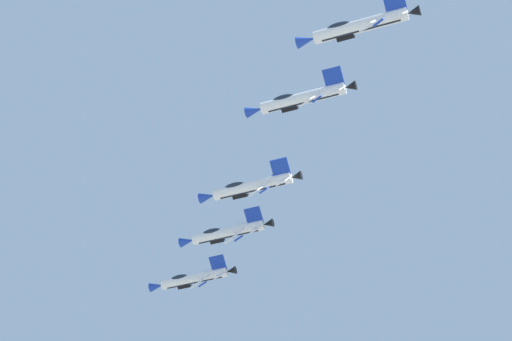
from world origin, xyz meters
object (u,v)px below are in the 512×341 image
Objects in this scene: fighter_jet_left_wing at (227,233)px; fighter_jet_right_outer at (358,27)px; fighter_jet_lead at (193,279)px; fighter_jet_right_wing at (251,187)px; fighter_jet_left_outer at (301,99)px.

fighter_jet_right_outer is at bearing -138.70° from fighter_jet_left_wing.
fighter_jet_left_wing is 1.00× the size of fighter_jet_right_outer.
fighter_jet_left_wing is at bearing -137.53° from fighter_jet_lead.
fighter_jet_lead reaches higher than fighter_jet_right_outer.
fighter_jet_left_wing is at bearing 34.80° from fighter_jet_right_wing.
fighter_jet_right_wing is at bearing -141.26° from fighter_jet_lead.
fighter_jet_left_outer reaches higher than fighter_jet_right_wing.
fighter_jet_right_wing is (7.93, -12.88, -2.53)m from fighter_jet_left_wing.
fighter_jet_lead reaches higher than fighter_jet_right_wing.
fighter_jet_left_wing is at bearing 40.13° from fighter_jet_left_outer.
fighter_jet_left_wing is 31.45m from fighter_jet_left_outer.
fighter_jet_right_wing is 1.00× the size of fighter_jet_right_outer.
fighter_jet_right_outer reaches higher than fighter_jet_right_wing.
fighter_jet_right_outer is (29.47, -37.59, -1.19)m from fighter_jet_left_wing.
fighter_jet_right_outer is (21.55, -24.71, 1.33)m from fighter_jet_right_wing.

